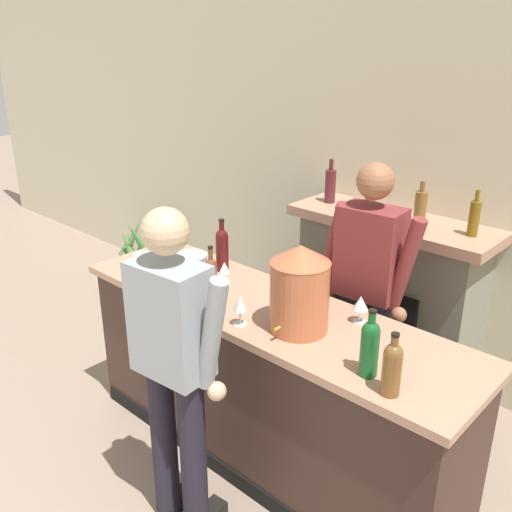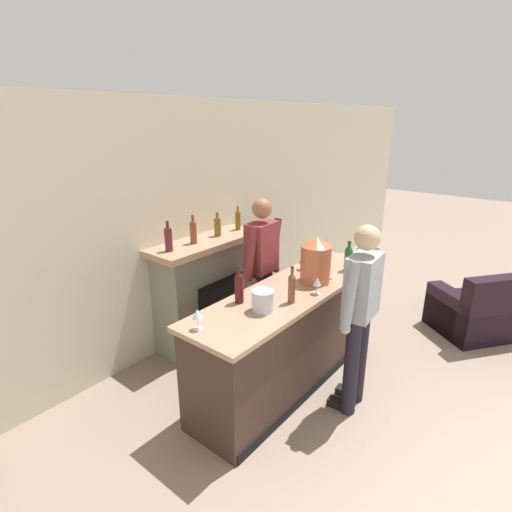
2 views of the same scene
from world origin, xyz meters
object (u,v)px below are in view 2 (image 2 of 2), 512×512
(armchair_black, at_px, (480,313))
(wine_bottle_cabernet_heavy, at_px, (348,257))
(person_bartender, at_px, (262,270))
(wine_bottle_rose_blush, at_px, (239,286))
(person_customer, at_px, (360,312))
(wine_glass_back_row, at_px, (317,282))
(wine_glass_front_left, at_px, (267,289))
(wine_bottle_port_short, at_px, (292,287))
(wine_bottle_riesling_slim, at_px, (360,256))
(fireplace_stone, at_px, (208,289))
(wine_glass_by_dispenser, at_px, (197,315))
(ice_bucket_steel, at_px, (263,301))
(copper_dispenser, at_px, (316,259))
(wine_glass_mid_counter, at_px, (302,261))

(armchair_black, relative_size, wine_bottle_cabernet_heavy, 3.71)
(person_bartender, distance_m, wine_bottle_rose_blush, 0.92)
(person_customer, distance_m, wine_glass_back_row, 0.46)
(person_customer, distance_m, wine_glass_front_left, 0.82)
(person_bartender, bearing_deg, wine_bottle_port_short, -125.67)
(armchair_black, relative_size, person_bartender, 0.67)
(wine_bottle_rose_blush, distance_m, wine_bottle_riesling_slim, 1.52)
(fireplace_stone, relative_size, wine_glass_by_dispenser, 9.16)
(fireplace_stone, relative_size, wine_bottle_cabernet_heavy, 4.90)
(wine_bottle_riesling_slim, bearing_deg, wine_bottle_cabernet_heavy, 157.67)
(person_customer, xyz_separation_m, ice_bucket_steel, (-0.57, 0.61, 0.14))
(fireplace_stone, xyz_separation_m, armchair_black, (2.14, -2.52, -0.36))
(person_bartender, height_order, wine_bottle_cabernet_heavy, person_bartender)
(wine_bottle_rose_blush, bearing_deg, copper_dispenser, -17.88)
(wine_glass_back_row, bearing_deg, wine_glass_front_left, 145.04)
(wine_bottle_port_short, bearing_deg, fireplace_stone, 76.99)
(copper_dispenser, relative_size, wine_glass_front_left, 2.92)
(ice_bucket_steel, height_order, wine_glass_by_dispenser, ice_bucket_steel)
(person_bartender, distance_m, ice_bucket_steel, 1.04)
(fireplace_stone, distance_m, ice_bucket_steel, 1.49)
(wine_bottle_rose_blush, height_order, wine_bottle_port_short, wine_bottle_rose_blush)
(wine_bottle_riesling_slim, relative_size, wine_glass_by_dispenser, 1.68)
(wine_bottle_port_short, xyz_separation_m, wine_glass_back_row, (0.30, -0.08, -0.03))
(person_customer, relative_size, wine_bottle_port_short, 5.17)
(copper_dispenser, xyz_separation_m, wine_bottle_riesling_slim, (0.63, -0.17, -0.10))
(copper_dispenser, height_order, wine_glass_front_left, copper_dispenser)
(person_bartender, height_order, wine_glass_by_dispenser, person_bartender)
(wine_glass_front_left, bearing_deg, fireplace_stone, 70.60)
(wine_bottle_rose_blush, distance_m, wine_glass_front_left, 0.25)
(wine_glass_by_dispenser, bearing_deg, wine_glass_back_row, -18.08)
(wine_glass_by_dispenser, bearing_deg, copper_dispenser, -8.29)
(wine_glass_mid_counter, bearing_deg, person_customer, -116.75)
(fireplace_stone, xyz_separation_m, wine_bottle_port_short, (-0.32, -1.39, 0.51))
(ice_bucket_steel, height_order, wine_bottle_port_short, wine_bottle_port_short)
(wine_bottle_cabernet_heavy, distance_m, wine_glass_mid_counter, 0.49)
(armchair_black, relative_size, ice_bucket_steel, 6.05)
(person_bartender, distance_m, copper_dispenser, 0.70)
(wine_bottle_rose_blush, height_order, wine_glass_back_row, wine_bottle_rose_blush)
(wine_glass_by_dispenser, bearing_deg, wine_bottle_rose_blush, 6.75)
(wine_bottle_rose_blush, height_order, wine_bottle_riesling_slim, wine_bottle_rose_blush)
(wine_bottle_cabernet_heavy, bearing_deg, ice_bucket_steel, 174.68)
(armchair_black, xyz_separation_m, wine_bottle_cabernet_heavy, (-1.43, 1.11, 0.87))
(wine_bottle_port_short, bearing_deg, copper_dispenser, 9.30)
(copper_dispenser, relative_size, wine_bottle_cabernet_heavy, 1.43)
(wine_bottle_port_short, height_order, wine_bottle_riesling_slim, wine_bottle_port_short)
(person_customer, height_order, copper_dispenser, person_customer)
(wine_bottle_port_short, distance_m, wine_bottle_riesling_slim, 1.17)
(wine_bottle_cabernet_heavy, bearing_deg, armchair_black, -37.73)
(wine_bottle_riesling_slim, bearing_deg, wine_glass_by_dispenser, 169.47)
(wine_bottle_port_short, relative_size, wine_glass_front_left, 2.14)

